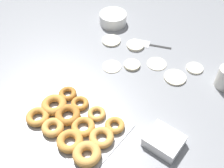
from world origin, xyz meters
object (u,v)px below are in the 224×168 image
Objects in this scene: pancake_0 at (157,64)px; pancake_4 at (195,68)px; pancake_6 at (135,45)px; pancake_1 at (175,77)px; pancake_2 at (132,65)px; batter_bowl at (113,19)px; spatula at (145,44)px; container_stack at (164,141)px; donut_tray at (74,124)px; pancake_3 at (111,41)px; pancake_5 at (112,66)px.

pancake_0 is 1.18× the size of pancake_4.
pancake_6 is at bearing 163.31° from pancake_0.
pancake_2 is (-0.22, -0.06, 0.00)m from pancake_1.
pancake_6 is 0.59× the size of batter_bowl.
pancake_2 is 0.98× the size of pancake_4.
pancake_6 is at bearing 35.13° from spatula.
pancake_0 is at bearing -153.01° from pancake_4.
pancake_1 is at bearing 112.13° from container_stack.
donut_tray is (0.02, -0.46, 0.01)m from pancake_2.
pancake_6 is (0.13, 0.05, 0.00)m from pancake_3.
donut_tray reaches higher than pancake_2.
batter_bowl reaches higher than pancake_1.
batter_bowl is (-0.57, 0.06, 0.03)m from pancake_4.
pancake_6 is at bearing 164.43° from pancake_1.
donut_tray is at bearing -111.21° from pancake_1.
donut_tray is at bearing -67.68° from pancake_3.
pancake_0 is 1.21× the size of pancake_2.
pancake_4 is 0.42m from pancake_5.
spatula is at bearing 95.44° from donut_tray.
pancake_5 is 0.38m from batter_bowl.
donut_tray is (0.10, -0.39, 0.01)m from pancake_5.
spatula is at bearing 82.24° from pancake_5.
pancake_6 is (0.00, 0.21, 0.00)m from pancake_5.
container_stack is at bearing 107.74° from spatula.
pancake_2 is at bearing -38.01° from batter_bowl.
donut_tray is (-0.08, -0.55, 0.01)m from pancake_0.
pancake_0 is 1.04× the size of pancake_5.
donut_tray is at bearing -64.96° from batter_bowl.
pancake_1 is at bearing 15.17° from pancake_2.
spatula is at bearing 129.78° from container_stack.
pancake_0 is at bearing -16.69° from pancake_6.
pancake_5 is (-0.30, -0.12, -0.00)m from pancake_1.
pancake_4 is 0.68m from donut_tray.
pancake_1 is 1.14× the size of pancake_6.
pancake_2 is 0.16m from pancake_6.
pancake_4 is 0.61× the size of container_stack.
spatula is (0.16, 0.10, -0.00)m from pancake_3.
donut_tray reaches higher than spatula.
container_stack reaches higher than pancake_0.
pancake_1 is (0.12, -0.03, 0.00)m from pancake_0.
container_stack is (0.15, -0.36, 0.02)m from pancake_1.
pancake_3 is (-0.21, 0.09, -0.00)m from pancake_2.
pancake_0 is 0.18m from pancake_6.
pancake_3 reaches higher than pancake_1.
pancake_6 is 0.68× the size of container_stack.
pancake_1 is at bearing 22.75° from pancake_5.
pancake_6 is (-0.29, 0.08, 0.00)m from pancake_1.
spatula is at bearing 102.82° from pancake_2.
pancake_3 reaches higher than spatula.
spatula is (0.03, 0.26, -0.00)m from pancake_5.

